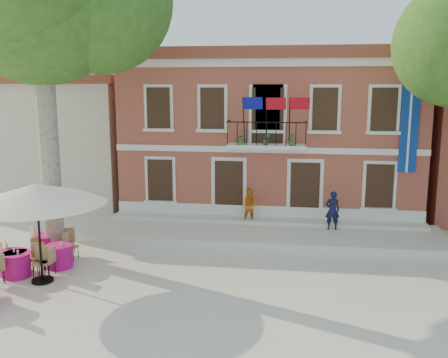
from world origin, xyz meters
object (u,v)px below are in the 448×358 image
cafe_table_1 (17,264)px  patio_umbrella (36,194)px  cafe_table_3 (46,244)px  pedestrian_orange (250,206)px  pedestrian_navy (332,210)px  cafe_table_4 (59,255)px  cafe_table_0 (13,261)px

cafe_table_1 → patio_umbrella: bearing=-15.7°
cafe_table_3 → pedestrian_orange: bearing=30.6°
pedestrian_navy → pedestrian_orange: 3.30m
cafe_table_1 → cafe_table_3: 1.96m
cafe_table_3 → cafe_table_4: same height
cafe_table_0 → cafe_table_4: same height
cafe_table_0 → cafe_table_4: size_ratio=0.93×
cafe_table_0 → cafe_table_4: bearing=33.8°
pedestrian_orange → patio_umbrella: bearing=-135.0°
patio_umbrella → pedestrian_orange: size_ratio=2.76×
patio_umbrella → cafe_table_4: 2.65m
pedestrian_navy → patio_umbrella: bearing=28.8°
patio_umbrella → cafe_table_3: size_ratio=2.26×
cafe_table_0 → cafe_table_1: size_ratio=0.97×
cafe_table_0 → cafe_table_1: 0.28m
cafe_table_0 → cafe_table_1: (0.23, -0.17, 0.00)m
cafe_table_0 → cafe_table_4: (1.18, 0.79, -0.01)m
cafe_table_3 → cafe_table_4: bearing=-45.8°
pedestrian_orange → cafe_table_3: pedestrian_orange is taller
patio_umbrella → cafe_table_1: 2.55m
patio_umbrella → cafe_table_1: size_ratio=2.22×
patio_umbrella → cafe_table_0: bearing=159.8°
pedestrian_navy → cafe_table_4: size_ratio=0.80×
pedestrian_orange → cafe_table_4: bearing=-141.4°
pedestrian_orange → cafe_table_4: (-5.88, -5.06, -0.63)m
cafe_table_0 → pedestrian_orange: bearing=39.7°
cafe_table_1 → cafe_table_3: bearing=90.6°
cafe_table_0 → cafe_table_3: same height
pedestrian_orange → cafe_table_3: 7.99m
pedestrian_navy → cafe_table_4: (-9.16, -4.73, -0.66)m
patio_umbrella → pedestrian_orange: bearing=47.1°
patio_umbrella → cafe_table_0: patio_umbrella is taller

